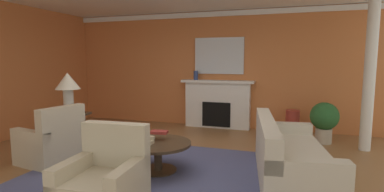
{
  "coord_description": "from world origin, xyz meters",
  "views": [
    {
      "loc": [
        1.8,
        -4.2,
        1.67
      ],
      "look_at": [
        0.09,
        1.07,
        1.0
      ],
      "focal_mm": 27.65,
      "sensor_mm": 36.0,
      "label": 1
    }
  ],
  "objects_px": {
    "sofa": "(288,159)",
    "armchair_near_window": "(52,144)",
    "table_lamp": "(68,85)",
    "armchair_facing_fireplace": "(104,186)",
    "coffee_table": "(158,150)",
    "vase_mantel_left": "(196,75)",
    "side_table": "(70,129)",
    "potted_plant": "(324,119)",
    "mantel_mirror": "(219,56)",
    "vase_tall_corner": "(292,123)",
    "fireplace": "(217,105)"
  },
  "relations": [
    {
      "from": "fireplace",
      "to": "mantel_mirror",
      "type": "distance_m",
      "value": 1.23
    },
    {
      "from": "sofa",
      "to": "armchair_near_window",
      "type": "bearing_deg",
      "value": -173.23
    },
    {
      "from": "mantel_mirror",
      "to": "vase_mantel_left",
      "type": "relative_size",
      "value": 5.4
    },
    {
      "from": "sofa",
      "to": "side_table",
      "type": "height_order",
      "value": "sofa"
    },
    {
      "from": "mantel_mirror",
      "to": "potted_plant",
      "type": "distance_m",
      "value": 2.82
    },
    {
      "from": "fireplace",
      "to": "table_lamp",
      "type": "height_order",
      "value": "table_lamp"
    },
    {
      "from": "coffee_table",
      "to": "potted_plant",
      "type": "bearing_deg",
      "value": 43.99
    },
    {
      "from": "sofa",
      "to": "table_lamp",
      "type": "bearing_deg",
      "value": 177.31
    },
    {
      "from": "mantel_mirror",
      "to": "armchair_facing_fireplace",
      "type": "distance_m",
      "value": 4.82
    },
    {
      "from": "coffee_table",
      "to": "table_lamp",
      "type": "height_order",
      "value": "table_lamp"
    },
    {
      "from": "sofa",
      "to": "armchair_facing_fireplace",
      "type": "distance_m",
      "value": 2.47
    },
    {
      "from": "mantel_mirror",
      "to": "vase_tall_corner",
      "type": "relative_size",
      "value": 2.11
    },
    {
      "from": "side_table",
      "to": "vase_mantel_left",
      "type": "height_order",
      "value": "vase_mantel_left"
    },
    {
      "from": "table_lamp",
      "to": "vase_mantel_left",
      "type": "xyz_separation_m",
      "value": [
        1.61,
        2.67,
        0.07
      ]
    },
    {
      "from": "coffee_table",
      "to": "side_table",
      "type": "bearing_deg",
      "value": 167.36
    },
    {
      "from": "potted_plant",
      "to": "mantel_mirror",
      "type": "bearing_deg",
      "value": 160.92
    },
    {
      "from": "armchair_facing_fireplace",
      "to": "potted_plant",
      "type": "relative_size",
      "value": 1.14
    },
    {
      "from": "side_table",
      "to": "table_lamp",
      "type": "relative_size",
      "value": 0.93
    },
    {
      "from": "table_lamp",
      "to": "vase_tall_corner",
      "type": "relative_size",
      "value": 1.29
    },
    {
      "from": "coffee_table",
      "to": "fireplace",
      "type": "bearing_deg",
      "value": 86.8
    },
    {
      "from": "armchair_facing_fireplace",
      "to": "coffee_table",
      "type": "relative_size",
      "value": 0.95
    },
    {
      "from": "armchair_facing_fireplace",
      "to": "vase_mantel_left",
      "type": "relative_size",
      "value": 4.17
    },
    {
      "from": "sofa",
      "to": "vase_tall_corner",
      "type": "distance_m",
      "value": 2.6
    },
    {
      "from": "fireplace",
      "to": "armchair_facing_fireplace",
      "type": "height_order",
      "value": "fireplace"
    },
    {
      "from": "fireplace",
      "to": "vase_mantel_left",
      "type": "relative_size",
      "value": 7.9
    },
    {
      "from": "coffee_table",
      "to": "side_table",
      "type": "relative_size",
      "value": 1.43
    },
    {
      "from": "coffee_table",
      "to": "side_table",
      "type": "distance_m",
      "value": 2.03
    },
    {
      "from": "table_lamp",
      "to": "vase_tall_corner",
      "type": "bearing_deg",
      "value": 31.63
    },
    {
      "from": "mantel_mirror",
      "to": "side_table",
      "type": "xyz_separation_m",
      "value": [
        -2.16,
        -2.84,
        -1.38
      ]
    },
    {
      "from": "coffee_table",
      "to": "vase_tall_corner",
      "type": "height_order",
      "value": "vase_tall_corner"
    },
    {
      "from": "fireplace",
      "to": "armchair_facing_fireplace",
      "type": "distance_m",
      "value": 4.47
    },
    {
      "from": "armchair_facing_fireplace",
      "to": "vase_mantel_left",
      "type": "bearing_deg",
      "value": 94.18
    },
    {
      "from": "table_lamp",
      "to": "side_table",
      "type": "bearing_deg",
      "value": 0.0
    },
    {
      "from": "potted_plant",
      "to": "armchair_near_window",
      "type": "bearing_deg",
      "value": -148.92
    },
    {
      "from": "side_table",
      "to": "armchair_facing_fireplace",
      "type": "bearing_deg",
      "value": -42.1
    },
    {
      "from": "armchair_near_window",
      "to": "potted_plant",
      "type": "xyz_separation_m",
      "value": [
        4.37,
        2.64,
        0.19
      ]
    },
    {
      "from": "side_table",
      "to": "table_lamp",
      "type": "distance_m",
      "value": 0.82
    },
    {
      "from": "fireplace",
      "to": "mantel_mirror",
      "type": "height_order",
      "value": "mantel_mirror"
    },
    {
      "from": "armchair_near_window",
      "to": "coffee_table",
      "type": "distance_m",
      "value": 1.83
    },
    {
      "from": "mantel_mirror",
      "to": "potted_plant",
      "type": "height_order",
      "value": "mantel_mirror"
    },
    {
      "from": "mantel_mirror",
      "to": "sofa",
      "type": "xyz_separation_m",
      "value": [
        1.69,
        -3.02,
        -1.48
      ]
    },
    {
      "from": "sofa",
      "to": "table_lamp",
      "type": "height_order",
      "value": "table_lamp"
    },
    {
      "from": "mantel_mirror",
      "to": "armchair_facing_fireplace",
      "type": "height_order",
      "value": "mantel_mirror"
    },
    {
      "from": "vase_mantel_left",
      "to": "vase_tall_corner",
      "type": "bearing_deg",
      "value": -6.14
    },
    {
      "from": "fireplace",
      "to": "armchair_near_window",
      "type": "height_order",
      "value": "fireplace"
    },
    {
      "from": "side_table",
      "to": "mantel_mirror",
      "type": "bearing_deg",
      "value": 52.8
    },
    {
      "from": "armchair_facing_fireplace",
      "to": "vase_tall_corner",
      "type": "distance_m",
      "value": 4.62
    },
    {
      "from": "armchair_near_window",
      "to": "side_table",
      "type": "xyz_separation_m",
      "value": [
        -0.15,
        0.62,
        0.09
      ]
    },
    {
      "from": "armchair_near_window",
      "to": "table_lamp",
      "type": "relative_size",
      "value": 1.27
    },
    {
      "from": "armchair_near_window",
      "to": "armchair_facing_fireplace",
      "type": "distance_m",
      "value": 2.1
    }
  ]
}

